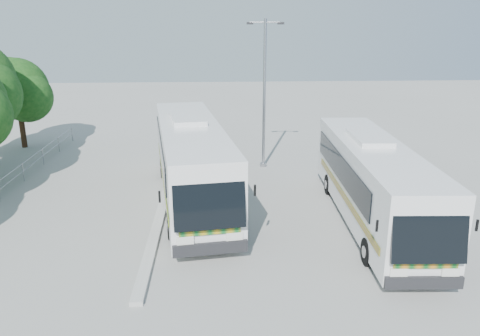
{
  "coord_description": "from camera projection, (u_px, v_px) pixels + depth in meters",
  "views": [
    {
      "loc": [
        0.07,
        -18.08,
        7.94
      ],
      "look_at": [
        1.21,
        1.74,
        1.83
      ],
      "focal_mm": 35.0,
      "sensor_mm": 36.0,
      "label": 1
    }
  ],
  "objects": [
    {
      "name": "kerb_divider",
      "position": [
        163.0,
        204.0,
        21.35
      ],
      "size": [
        0.4,
        16.0,
        0.15
      ],
      "primitive_type": "cube",
      "color": "#B2B2AD",
      "rests_on": "ground"
    },
    {
      "name": "lamppost",
      "position": [
        264.0,
        88.0,
        25.96
      ],
      "size": [
        2.02,
        0.31,
        8.25
      ],
      "rotation": [
        0.0,
        0.0,
        -0.06
      ],
      "color": "#92949A",
      "rests_on": "ground"
    },
    {
      "name": "coach_main",
      "position": [
        191.0,
        159.0,
        21.6
      ],
      "size": [
        4.37,
        13.2,
        3.6
      ],
      "rotation": [
        0.0,
        0.0,
        0.14
      ],
      "color": "silver",
      "rests_on": "ground"
    },
    {
      "name": "tree_far_e",
      "position": [
        18.0,
        89.0,
        30.44
      ],
      "size": [
        4.54,
        4.28,
        5.92
      ],
      "color": "#382314",
      "rests_on": "ground"
    },
    {
      "name": "railing",
      "position": [
        7.0,
        180.0,
        22.64
      ],
      "size": [
        0.06,
        22.0,
        1.0
      ],
      "color": "gray",
      "rests_on": "ground"
    },
    {
      "name": "ground",
      "position": [
        214.0,
        222.0,
        19.59
      ],
      "size": [
        100.0,
        100.0,
        0.0
      ],
      "primitive_type": "plane",
      "color": "#969691",
      "rests_on": "ground"
    },
    {
      "name": "coach_adjacent",
      "position": [
        373.0,
        180.0,
        19.21
      ],
      "size": [
        3.0,
        11.95,
        3.29
      ],
      "rotation": [
        0.0,
        0.0,
        -0.05
      ],
      "color": "silver",
      "rests_on": "ground"
    }
  ]
}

